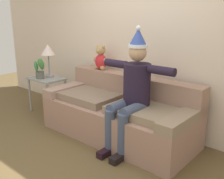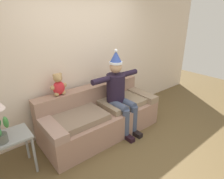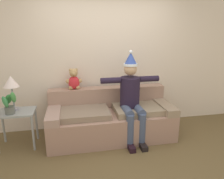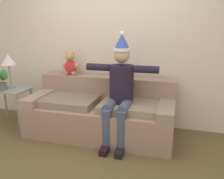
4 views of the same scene
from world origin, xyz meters
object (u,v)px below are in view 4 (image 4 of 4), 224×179
(teddy_bear, at_px, (70,64))
(side_table, at_px, (10,95))
(couch, at_px, (101,113))
(person_seated, at_px, (120,88))
(potted_plant, at_px, (2,80))
(table_lamp, at_px, (8,61))

(teddy_bear, distance_m, side_table, 1.12)
(couch, distance_m, side_table, 1.57)
(person_seated, distance_m, side_table, 1.91)
(couch, height_order, potted_plant, potted_plant)
(teddy_bear, bearing_deg, side_table, -159.72)
(potted_plant, bearing_deg, table_lamp, 84.97)
(teddy_bear, relative_size, side_table, 0.62)
(couch, distance_m, table_lamp, 1.74)
(couch, xyz_separation_m, teddy_bear, (-0.61, 0.28, 0.67))
(person_seated, height_order, teddy_bear, person_seated)
(teddy_bear, bearing_deg, person_seated, -25.39)
(table_lamp, relative_size, potted_plant, 1.52)
(couch, bearing_deg, table_lamp, 179.28)
(couch, relative_size, potted_plant, 5.85)
(person_seated, distance_m, potted_plant, 1.93)
(couch, height_order, person_seated, person_seated)
(potted_plant, bearing_deg, side_table, 64.98)
(teddy_bear, height_order, potted_plant, teddy_bear)
(couch, height_order, side_table, couch)
(couch, xyz_separation_m, potted_plant, (-1.60, -0.16, 0.44))
(couch, relative_size, teddy_bear, 5.66)
(teddy_bear, xyz_separation_m, table_lamp, (-0.98, -0.27, 0.05))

